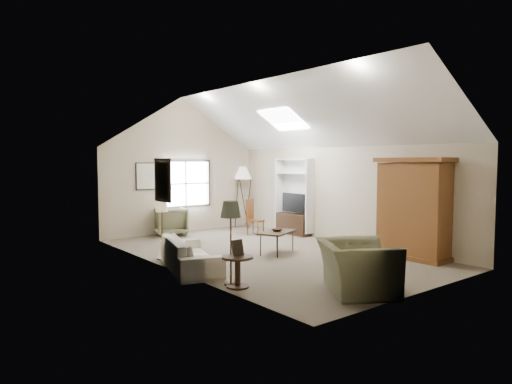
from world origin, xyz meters
TOP-DOWN VIEW (x-y plane):
  - room_shell at (0.00, 0.00)m, footprint 5.01×8.01m
  - window at (0.10, 3.96)m, footprint 1.72×0.08m
  - skylight at (1.30, 0.90)m, footprint 0.80×1.20m
  - wall_art at (-1.88, 1.94)m, footprint 1.97×3.71m
  - armoire at (2.18, -2.40)m, footprint 0.60×1.50m
  - tv_alcove at (2.34, 1.60)m, footprint 0.32×1.30m
  - media_console at (2.32, 1.60)m, footprint 0.34×1.18m
  - tv_panel at (2.32, 1.60)m, footprint 0.05×0.90m
  - sofa at (-2.20, -0.30)m, footprint 1.43×2.28m
  - armchair_near at (-0.85, -3.35)m, footprint 1.63×1.68m
  - armchair_far at (-0.56, 3.67)m, footprint 1.05×1.07m
  - coffee_table at (0.18, -0.16)m, footprint 1.14×0.92m
  - bowl at (0.18, -0.16)m, footprint 0.32×0.32m
  - side_table at (-2.20, -1.90)m, footprint 0.67×0.67m
  - side_chair at (1.38, 2.18)m, footprint 0.53×0.53m
  - tripod_lamp at (2.05, 3.70)m, footprint 0.64×0.64m
  - dark_lamp at (-2.20, -1.70)m, footprint 0.45×0.45m
  - tan_lamp at (-2.20, 0.90)m, footprint 0.33×0.33m

SIDE VIEW (x-z plane):
  - coffee_table at x=0.18m, z-range 0.00..0.51m
  - side_table at x=-2.20m, z-range 0.00..0.53m
  - media_console at x=2.32m, z-range 0.00..0.60m
  - sofa at x=-2.20m, z-range 0.00..0.62m
  - armchair_far at x=-0.56m, z-range 0.00..0.80m
  - armchair_near at x=-0.85m, z-range 0.00..0.83m
  - side_chair at x=1.38m, z-range 0.00..1.04m
  - bowl at x=0.18m, z-range 0.51..0.57m
  - tan_lamp at x=-2.20m, z-range 0.00..1.34m
  - dark_lamp at x=-2.20m, z-range 0.00..1.49m
  - tv_panel at x=2.32m, z-range 0.65..1.20m
  - tripod_lamp at x=2.05m, z-range 0.00..1.98m
  - armoire at x=2.18m, z-range 0.00..2.20m
  - tv_alcove at x=2.34m, z-range 0.10..2.20m
  - window at x=0.10m, z-range 0.74..2.16m
  - wall_art at x=-1.88m, z-range 1.29..2.17m
  - room_shell at x=0.00m, z-range 1.21..5.21m
  - skylight at x=1.30m, z-range 2.96..3.48m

